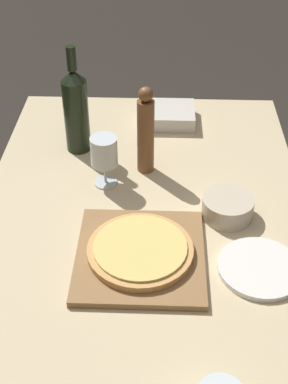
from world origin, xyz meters
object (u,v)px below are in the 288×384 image
(wine_bottle, at_px, (76,109))
(wine_glass, at_px, (104,153))
(small_bowl, at_px, (228,207))
(pepper_mill, at_px, (146,132))
(pizza, at_px, (141,250))

(wine_bottle, bearing_deg, wine_glass, -60.63)
(wine_bottle, distance_m, small_bowl, 0.55)
(pepper_mill, bearing_deg, small_bowl, -42.53)
(wine_glass, bearing_deg, pepper_mill, 32.16)
(small_bowl, bearing_deg, pepper_mill, 137.47)
(pizza, relative_size, wine_glass, 1.69)
(pizza, relative_size, pepper_mill, 0.96)
(pizza, distance_m, wine_bottle, 0.54)
(wine_glass, xyz_separation_m, small_bowl, (0.34, -0.13, -0.08))
(wine_bottle, xyz_separation_m, wine_glass, (0.10, -0.18, -0.03))
(pizza, bearing_deg, wine_glass, 110.91)
(wine_bottle, distance_m, wine_glass, 0.21)
(pepper_mill, bearing_deg, wine_bottle, 153.73)
(wine_bottle, xyz_separation_m, pepper_mill, (0.22, -0.11, -0.01))
(pepper_mill, relative_size, small_bowl, 1.98)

